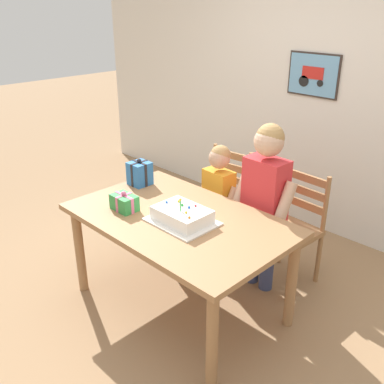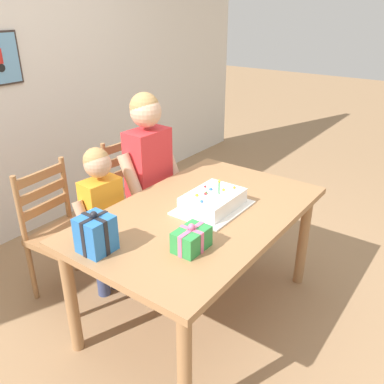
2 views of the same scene
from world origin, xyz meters
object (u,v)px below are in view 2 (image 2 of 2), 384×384
at_px(gift_box_red_large, 191,239).
at_px(child_younger, 103,210).
at_px(birthday_cake, 213,201).
at_px(chair_right, 138,195).
at_px(gift_box_beside_cake, 96,234).
at_px(child_older, 149,166).
at_px(chair_left, 64,233).
at_px(dining_table, 201,225).

height_order(gift_box_red_large, child_younger, child_younger).
xyz_separation_m(birthday_cake, chair_right, (0.29, 0.90, -0.33)).
bearing_deg(gift_box_beside_cake, child_older, 27.13).
bearing_deg(chair_right, child_younger, -158.06).
bearing_deg(child_younger, chair_left, 125.05).
height_order(dining_table, birthday_cake, birthday_cake).
xyz_separation_m(dining_table, chair_right, (0.36, 0.87, -0.19)).
distance_m(dining_table, gift_box_red_large, 0.43).
xyz_separation_m(gift_box_beside_cake, child_younger, (0.44, 0.46, -0.19)).
distance_m(birthday_cake, chair_right, 1.00).
distance_m(birthday_cake, child_younger, 0.74).
xyz_separation_m(chair_left, chair_right, (0.73, 0.00, 0.00)).
bearing_deg(birthday_cake, child_older, 74.97).
bearing_deg(dining_table, child_older, 68.29).
distance_m(gift_box_beside_cake, chair_left, 0.83).
relative_size(birthday_cake, child_older, 0.33).
relative_size(gift_box_beside_cake, chair_right, 0.24).
relative_size(birthday_cake, child_younger, 0.41).
bearing_deg(child_older, chair_left, 159.68).
height_order(birthday_cake, child_younger, child_younger).
bearing_deg(chair_right, gift_box_beside_cake, -145.61).
relative_size(chair_left, child_older, 0.69).
height_order(chair_left, chair_right, same).
xyz_separation_m(birthday_cake, child_younger, (-0.28, 0.67, -0.15)).
distance_m(gift_box_red_large, chair_right, 1.32).
xyz_separation_m(dining_table, child_older, (0.25, 0.64, 0.15)).
bearing_deg(dining_table, gift_box_beside_cake, 164.48).
relative_size(birthday_cake, chair_left, 0.48).
height_order(gift_box_red_large, child_older, child_older).
bearing_deg(chair_right, dining_table, -112.72).
relative_size(gift_box_red_large, child_older, 0.14).
bearing_deg(dining_table, gift_box_red_large, -151.49).
height_order(dining_table, gift_box_red_large, gift_box_red_large).
height_order(gift_box_red_large, gift_box_beside_cake, gift_box_beside_cake).
bearing_deg(gift_box_red_large, child_younger, 79.71).
height_order(chair_left, child_older, child_older).
bearing_deg(child_younger, gift_box_red_large, -100.29).
xyz_separation_m(dining_table, child_younger, (-0.20, 0.64, -0.01)).
distance_m(gift_box_beside_cake, child_older, 1.01).
xyz_separation_m(birthday_cake, gift_box_red_large, (-0.43, -0.16, 0.01)).
relative_size(dining_table, chair_left, 1.67).
bearing_deg(birthday_cake, chair_right, 72.20).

